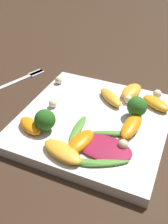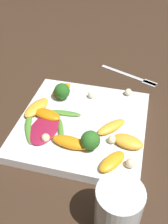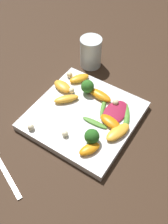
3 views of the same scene
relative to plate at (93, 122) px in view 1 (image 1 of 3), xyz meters
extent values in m
plane|color=#382619|center=(0.00, 0.00, -0.01)|extent=(2.40, 2.40, 0.00)
cube|color=white|center=(0.00, 0.00, 0.00)|extent=(0.27, 0.27, 0.02)
cube|color=silver|center=(-0.07, -0.24, -0.01)|extent=(0.16, 0.07, 0.01)
cube|color=silver|center=(-0.14, -0.21, -0.01)|extent=(0.04, 0.03, 0.01)
ellipsoid|color=maroon|center=(0.07, 0.05, 0.01)|extent=(0.06, 0.10, 0.01)
ellipsoid|color=orange|center=(0.01, 0.07, 0.02)|extent=(0.08, 0.04, 0.02)
ellipsoid|color=#FCAD33|center=(0.11, -0.01, 0.02)|extent=(0.05, 0.08, 0.02)
ellipsoid|color=orange|center=(0.08, -0.09, 0.02)|extent=(0.05, 0.06, 0.02)
ellipsoid|color=#FCAD33|center=(-0.10, 0.04, 0.02)|extent=(0.07, 0.05, 0.02)
ellipsoid|color=#FCAD33|center=(-0.07, 0.01, 0.02)|extent=(0.06, 0.07, 0.02)
ellipsoid|color=orange|center=(-0.08, 0.10, 0.02)|extent=(0.06, 0.07, 0.02)
ellipsoid|color=orange|center=(0.08, 0.01, 0.02)|extent=(0.07, 0.04, 0.02)
cylinder|color=#84AD5B|center=(-0.04, 0.07, 0.02)|extent=(0.01, 0.01, 0.01)
sphere|color=#2D6B23|center=(-0.04, 0.07, 0.03)|extent=(0.04, 0.04, 0.04)
cylinder|color=#84AD5B|center=(0.07, -0.07, 0.02)|extent=(0.01, 0.01, 0.01)
sphere|color=#26601E|center=(0.07, -0.07, 0.03)|extent=(0.04, 0.04, 0.04)
ellipsoid|color=#518E33|center=(0.04, -0.01, 0.01)|extent=(0.07, 0.02, 0.01)
ellipsoid|color=#518E33|center=(0.10, 0.06, 0.01)|extent=(0.05, 0.07, 0.01)
ellipsoid|color=#518E33|center=(0.11, 0.03, 0.01)|extent=(0.03, 0.07, 0.01)
ellipsoid|color=#518E33|center=(0.03, 0.05, 0.01)|extent=(0.04, 0.08, 0.01)
sphere|color=beige|center=(0.00, -0.09, 0.02)|extent=(0.02, 0.02, 0.02)
sphere|color=beige|center=(-0.09, -0.12, 0.02)|extent=(0.02, 0.02, 0.02)
sphere|color=beige|center=(-0.07, 0.05, 0.02)|extent=(0.02, 0.02, 0.02)
sphere|color=beige|center=(-0.12, 0.10, 0.02)|extent=(0.02, 0.02, 0.02)
sphere|color=beige|center=(0.06, 0.07, 0.02)|extent=(0.02, 0.02, 0.02)
camera|label=1|loc=(0.36, 0.14, 0.32)|focal=42.00mm
camera|label=2|loc=(-0.11, 0.41, 0.40)|focal=42.00mm
camera|label=3|loc=(0.25, -0.38, 0.56)|focal=42.00mm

